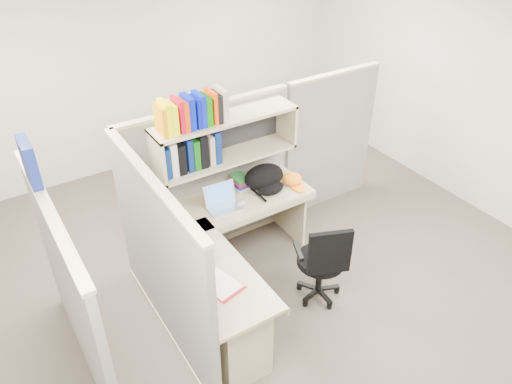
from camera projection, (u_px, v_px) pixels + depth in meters
ground at (257, 293)px, 4.82m from camera, size 6.00×6.00×0.00m
room_shell at (257, 145)px, 3.92m from camera, size 6.00×6.00×6.00m
cubicle at (195, 205)px, 4.47m from camera, size 3.79×1.84×1.95m
desk at (234, 295)px, 4.20m from camera, size 1.74×1.75×0.73m
laptop at (224, 199)px, 4.67m from camera, size 0.33×0.33×0.23m
backpack at (267, 179)px, 4.93m from camera, size 0.50×0.43×0.25m
orange_cap at (292, 179)px, 5.07m from camera, size 0.21×0.24×0.11m
snack_canister at (206, 250)px, 4.15m from camera, size 0.11×0.11×0.11m
tissue_box at (204, 293)px, 3.69m from camera, size 0.14×0.14×0.17m
mouse at (242, 203)px, 4.78m from camera, size 0.11×0.08×0.04m
paper_cup at (222, 193)px, 4.86m from camera, size 0.09×0.09×0.11m
book_stack at (240, 181)px, 5.03m from camera, size 0.19×0.25×0.11m
loose_paper at (220, 283)px, 3.90m from camera, size 0.30×0.36×0.00m
task_chair at (321, 273)px, 4.58m from camera, size 0.53×0.50×0.92m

